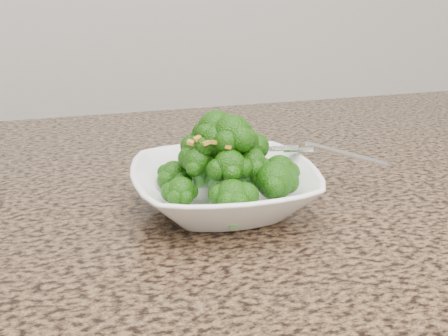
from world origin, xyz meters
name	(u,v)px	position (x,y,z in m)	size (l,w,h in m)	color
granite_counter	(188,241)	(0.00, 0.30, 0.89)	(1.64, 1.04, 0.03)	brown
bowl	(224,189)	(0.05, 0.34, 0.93)	(0.21, 0.21, 0.05)	white
broccoli_pile	(224,137)	(0.05, 0.34, 0.99)	(0.18, 0.18, 0.07)	#1A5409
garlic_topping	(224,102)	(0.05, 0.34, 1.02)	(0.11, 0.11, 0.01)	#B7892C
fork	(308,150)	(0.16, 0.35, 0.96)	(0.17, 0.03, 0.01)	silver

